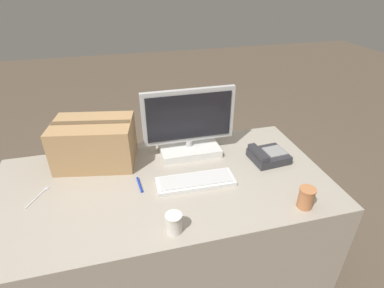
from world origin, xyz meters
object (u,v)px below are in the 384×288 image
(monitor, at_px, (189,130))
(paper_cup_right, at_px, (306,198))
(spoon, at_px, (41,194))
(paper_cup_left, at_px, (174,223))
(desk_phone, at_px, (268,156))
(pen_marker, at_px, (140,184))
(cardboard_box, at_px, (95,143))
(keyboard, at_px, (196,181))

(monitor, distance_m, paper_cup_right, 0.76)
(paper_cup_right, height_order, spoon, paper_cup_right)
(monitor, xyz_separation_m, paper_cup_left, (-0.22, -0.62, -0.11))
(desk_phone, bearing_deg, spoon, 175.33)
(paper_cup_right, distance_m, spoon, 1.32)
(paper_cup_right, bearing_deg, paper_cup_left, 179.89)
(desk_phone, distance_m, pen_marker, 0.77)
(desk_phone, xyz_separation_m, pen_marker, (-0.77, -0.05, -0.02))
(monitor, height_order, pen_marker, monitor)
(monitor, relative_size, cardboard_box, 1.14)
(desk_phone, xyz_separation_m, spoon, (-1.26, -0.00, -0.03))
(monitor, distance_m, keyboard, 0.35)
(keyboard, xyz_separation_m, desk_phone, (0.47, 0.11, 0.02))
(desk_phone, bearing_deg, paper_cup_right, -96.64)
(keyboard, relative_size, cardboard_box, 0.87)
(paper_cup_right, bearing_deg, desk_phone, 88.25)
(paper_cup_left, bearing_deg, spoon, 146.19)
(cardboard_box, bearing_deg, monitor, -2.95)
(cardboard_box, height_order, pen_marker, cardboard_box)
(cardboard_box, xyz_separation_m, pen_marker, (0.22, -0.29, -0.12))
(desk_phone, bearing_deg, keyboard, -171.59)
(cardboard_box, bearing_deg, keyboard, -34.14)
(monitor, distance_m, pen_marker, 0.45)
(spoon, distance_m, cardboard_box, 0.39)
(monitor, xyz_separation_m, keyboard, (-0.04, -0.32, -0.14))
(keyboard, height_order, pen_marker, keyboard)
(cardboard_box, bearing_deg, pen_marker, -52.90)
(keyboard, distance_m, cardboard_box, 0.63)
(keyboard, relative_size, paper_cup_left, 4.47)
(monitor, xyz_separation_m, cardboard_box, (-0.55, 0.03, -0.03))
(paper_cup_left, bearing_deg, cardboard_box, 117.12)
(monitor, relative_size, keyboard, 1.31)
(spoon, bearing_deg, paper_cup_left, -95.55)
(desk_phone, height_order, paper_cup_left, paper_cup_left)
(pen_marker, bearing_deg, keyboard, -106.98)
(monitor, bearing_deg, keyboard, -97.46)
(paper_cup_left, height_order, paper_cup_right, paper_cup_right)
(keyboard, xyz_separation_m, paper_cup_right, (0.46, -0.30, 0.04))
(monitor, height_order, desk_phone, monitor)
(keyboard, height_order, cardboard_box, cardboard_box)
(keyboard, relative_size, pen_marker, 3.31)
(cardboard_box, bearing_deg, spoon, -139.72)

